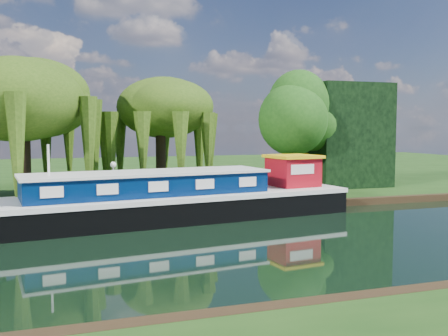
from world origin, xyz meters
name	(u,v)px	position (x,y,z in m)	size (l,w,h in m)	color
ground	(128,254)	(0.00, 0.00, 0.00)	(120.00, 120.00, 0.00)	black
far_bank	(86,174)	(0.00, 34.00, 0.23)	(120.00, 52.00, 0.45)	#16390F
dutch_barge	(172,200)	(3.29, 6.93, 1.09)	(21.22, 7.38, 4.39)	black
narrowboat	(182,208)	(3.90, 7.30, 0.56)	(10.90, 2.61, 1.57)	navy
willow_left	(23,103)	(-4.55, 13.14, 6.53)	(6.98, 6.98, 8.37)	black
willow_right	(160,117)	(4.20, 14.79, 5.80)	(6.02, 6.02, 7.33)	black
tree_far_right	(305,119)	(14.99, 14.08, 5.67)	(4.63, 4.63, 7.58)	black
conifer_hedge	(351,135)	(19.00, 14.00, 4.45)	(6.00, 3.00, 8.00)	black
lamppost	(113,171)	(0.50, 10.50, 2.42)	(0.36, 0.36, 2.56)	silver
mooring_posts	(99,202)	(-0.50, 8.40, 0.95)	(19.16, 0.16, 1.00)	silver
reeds_near	(396,279)	(6.87, -7.57, 0.55)	(33.70, 1.50, 1.10)	#1B4D14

